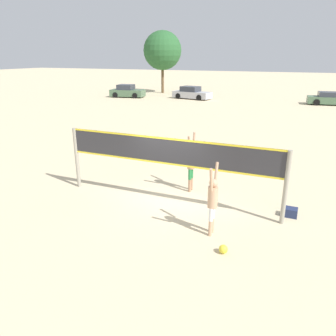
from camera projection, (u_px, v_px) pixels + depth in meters
ground_plane at (168, 202)px, 11.45m from camera, size 200.00×200.00×0.00m
volleyball_net at (168, 158)px, 10.92m from camera, size 7.71×0.14×2.32m
player_spiker at (213, 199)px, 9.08m from camera, size 0.28×0.70×2.10m
player_blocker at (191, 161)px, 12.07m from camera, size 0.28×0.71×2.21m
volleyball at (223, 249)px, 8.49m from camera, size 0.24×0.24×0.24m
gear_bag at (291, 212)px, 10.43m from camera, size 0.40×0.34×0.28m
parked_car_near at (330, 99)px, 33.80m from camera, size 4.59×2.22×1.32m
parked_car_mid at (192, 93)px, 38.45m from camera, size 4.81×2.58×1.44m
parked_car_far at (127, 92)px, 40.03m from camera, size 4.30×2.41×1.51m
tree_left_cluster at (162, 51)px, 43.05m from camera, size 5.01×5.01×7.98m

